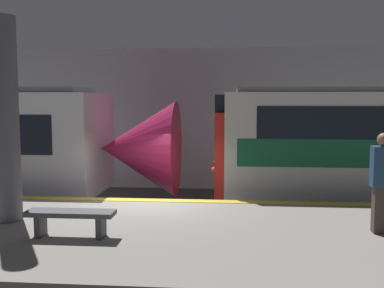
{
  "coord_description": "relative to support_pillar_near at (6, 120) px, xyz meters",
  "views": [
    {
      "loc": [
        1.92,
        -10.21,
        3.37
      ],
      "look_at": [
        0.97,
        0.96,
        2.27
      ],
      "focal_mm": 42.0,
      "sensor_mm": 36.0,
      "label": 1
    }
  ],
  "objects": [
    {
      "name": "ground_plane",
      "position": [
        2.3,
        2.08,
        -2.99
      ],
      "size": [
        120.0,
        120.0,
        0.0
      ],
      "primitive_type": "plane",
      "color": "#33302D"
    },
    {
      "name": "platform",
      "position": [
        2.3,
        -0.37,
        -2.46
      ],
      "size": [
        40.0,
        4.91,
        1.07
      ],
      "color": "gray",
      "rests_on": "ground"
    },
    {
      "name": "platform_bench",
      "position": [
        1.55,
        -0.91,
        -1.59
      ],
      "size": [
        1.5,
        0.4,
        0.45
      ],
      "color": "#4C4C51",
      "rests_on": "platform"
    },
    {
      "name": "support_pillar_near",
      "position": [
        0.0,
        0.0,
        0.0
      ],
      "size": [
        0.5,
        0.5,
        3.86
      ],
      "color": "#56565B",
      "rests_on": "platform"
    },
    {
      "name": "station_rear_barrier",
      "position": [
        2.3,
        8.76,
        -0.35
      ],
      "size": [
        50.0,
        0.15,
        5.29
      ],
      "color": "#939399",
      "rests_on": "ground"
    },
    {
      "name": "person_waiting",
      "position": [
        6.85,
        -0.23,
        -1.0
      ],
      "size": [
        0.38,
        0.24,
        1.75
      ],
      "color": "#473D33",
      "rests_on": "platform"
    }
  ]
}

